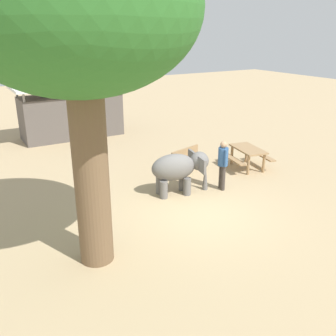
{
  "coord_description": "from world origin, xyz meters",
  "views": [
    {
      "loc": [
        -5.58,
        -7.78,
        4.89
      ],
      "look_at": [
        0.05,
        1.74,
        0.8
      ],
      "focal_mm": 40.1,
      "sensor_mm": 36.0,
      "label": 1
    }
  ],
  "objects_px": {
    "market_stall_blue": "(97,110)",
    "elephant": "(179,168)",
    "shade_tree_main": "(79,12)",
    "market_stall_white": "(44,116)",
    "person_handler": "(223,161)",
    "picnic_table_near": "(248,153)",
    "wooden_bench": "(183,158)"
  },
  "relations": [
    {
      "from": "person_handler",
      "to": "shade_tree_main",
      "type": "height_order",
      "value": "shade_tree_main"
    },
    {
      "from": "shade_tree_main",
      "to": "wooden_bench",
      "type": "distance_m",
      "value": 7.67
    },
    {
      "from": "shade_tree_main",
      "to": "person_handler",
      "type": "bearing_deg",
      "value": 19.24
    },
    {
      "from": "wooden_bench",
      "to": "shade_tree_main",
      "type": "bearing_deg",
      "value": -157.41
    },
    {
      "from": "shade_tree_main",
      "to": "picnic_table_near",
      "type": "xyz_separation_m",
      "value": [
        6.95,
        2.79,
        -4.6
      ]
    },
    {
      "from": "shade_tree_main",
      "to": "wooden_bench",
      "type": "xyz_separation_m",
      "value": [
        4.73,
        3.79,
        -4.71
      ]
    },
    {
      "from": "elephant",
      "to": "shade_tree_main",
      "type": "xyz_separation_m",
      "value": [
        -3.54,
        -2.13,
        4.34
      ]
    },
    {
      "from": "shade_tree_main",
      "to": "market_stall_blue",
      "type": "height_order",
      "value": "shade_tree_main"
    },
    {
      "from": "elephant",
      "to": "shade_tree_main",
      "type": "bearing_deg",
      "value": -137.53
    },
    {
      "from": "shade_tree_main",
      "to": "picnic_table_near",
      "type": "bearing_deg",
      "value": 21.84
    },
    {
      "from": "market_stall_white",
      "to": "market_stall_blue",
      "type": "bearing_deg",
      "value": 0.0
    },
    {
      "from": "wooden_bench",
      "to": "market_stall_blue",
      "type": "relative_size",
      "value": 0.58
    },
    {
      "from": "picnic_table_near",
      "to": "market_stall_white",
      "type": "bearing_deg",
      "value": 46.69
    },
    {
      "from": "elephant",
      "to": "wooden_bench",
      "type": "distance_m",
      "value": 2.07
    },
    {
      "from": "shade_tree_main",
      "to": "market_stall_white",
      "type": "height_order",
      "value": "shade_tree_main"
    },
    {
      "from": "person_handler",
      "to": "market_stall_blue",
      "type": "bearing_deg",
      "value": -67.68
    },
    {
      "from": "shade_tree_main",
      "to": "market_stall_blue",
      "type": "relative_size",
      "value": 2.75
    },
    {
      "from": "elephant",
      "to": "market_stall_blue",
      "type": "height_order",
      "value": "market_stall_blue"
    },
    {
      "from": "person_handler",
      "to": "market_stall_white",
      "type": "height_order",
      "value": "market_stall_white"
    },
    {
      "from": "elephant",
      "to": "market_stall_white",
      "type": "height_order",
      "value": "market_stall_white"
    },
    {
      "from": "elephant",
      "to": "picnic_table_near",
      "type": "distance_m",
      "value": 3.49
    },
    {
      "from": "person_handler",
      "to": "wooden_bench",
      "type": "height_order",
      "value": "person_handler"
    },
    {
      "from": "person_handler",
      "to": "market_stall_blue",
      "type": "relative_size",
      "value": 0.64
    },
    {
      "from": "person_handler",
      "to": "picnic_table_near",
      "type": "xyz_separation_m",
      "value": [
        2.05,
        1.07,
        -0.36
      ]
    },
    {
      "from": "person_handler",
      "to": "market_stall_blue",
      "type": "distance_m",
      "value": 8.82
    },
    {
      "from": "shade_tree_main",
      "to": "market_stall_white",
      "type": "distance_m",
      "value": 11.32
    },
    {
      "from": "wooden_bench",
      "to": "market_stall_white",
      "type": "xyz_separation_m",
      "value": [
        -3.33,
        6.69,
        0.67
      ]
    },
    {
      "from": "wooden_bench",
      "to": "market_stall_white",
      "type": "relative_size",
      "value": 0.58
    },
    {
      "from": "market_stall_white",
      "to": "market_stall_blue",
      "type": "relative_size",
      "value": 1.0
    },
    {
      "from": "market_stall_blue",
      "to": "elephant",
      "type": "bearing_deg",
      "value": -93.15
    },
    {
      "from": "elephant",
      "to": "person_handler",
      "type": "xyz_separation_m",
      "value": [
        1.37,
        -0.42,
        0.1
      ]
    },
    {
      "from": "picnic_table_near",
      "to": "wooden_bench",
      "type": "bearing_deg",
      "value": 76.62
    }
  ]
}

